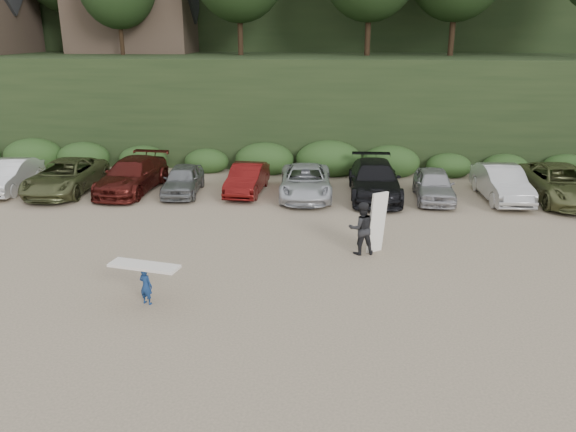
{
  "coord_description": "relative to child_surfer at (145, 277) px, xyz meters",
  "views": [
    {
      "loc": [
        1.58,
        -15.59,
        7.52
      ],
      "look_at": [
        0.08,
        3.0,
        1.3
      ],
      "focal_mm": 35.0,
      "sensor_mm": 36.0,
      "label": 1
    }
  ],
  "objects": [
    {
      "name": "ground",
      "position": [
        3.64,
        1.41,
        -0.83
      ],
      "size": [
        120.0,
        120.0,
        0.0
      ],
      "primitive_type": "plane",
      "color": "tan",
      "rests_on": "ground"
    },
    {
      "name": "parked_cars",
      "position": [
        6.23,
        11.4,
        -0.06
      ],
      "size": [
        39.44,
        6.15,
        1.63
      ],
      "color": "silver",
      "rests_on": "ground"
    },
    {
      "name": "child_surfer",
      "position": [
        0.0,
        0.0,
        0.0
      ],
      "size": [
        2.11,
        0.97,
        1.22
      ],
      "color": "navy",
      "rests_on": "ground"
    },
    {
      "name": "adult_surfer",
      "position": [
        6.34,
        4.35,
        0.13
      ],
      "size": [
        1.43,
        0.92,
        2.24
      ],
      "color": "black",
      "rests_on": "ground"
    }
  ]
}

